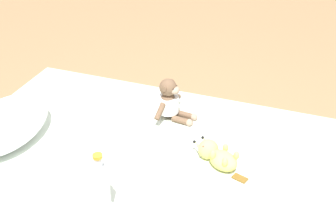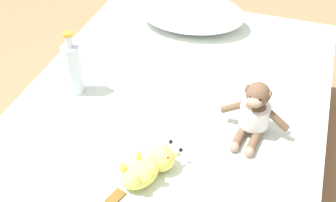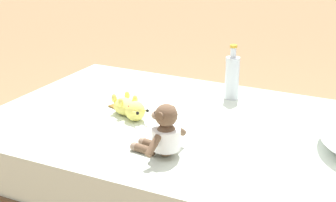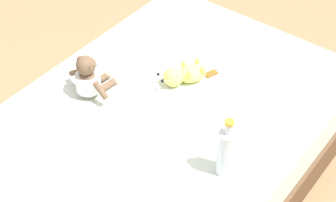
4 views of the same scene
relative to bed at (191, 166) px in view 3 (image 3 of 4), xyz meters
name	(u,v)px [view 3 (image 3 of 4)]	position (x,y,z in m)	size (l,w,h in m)	color
bed	(191,166)	(0.00, 0.00, 0.00)	(1.36, 2.09, 0.45)	brown
plush_monkey	(164,135)	(0.37, 0.03, 0.33)	(0.29, 0.24, 0.24)	brown
plush_yellow_creature	(129,108)	(0.05, -0.32, 0.28)	(0.21, 0.31, 0.10)	#EAE066
glass_bottle	(232,77)	(-0.43, 0.05, 0.36)	(0.08, 0.08, 0.30)	silver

